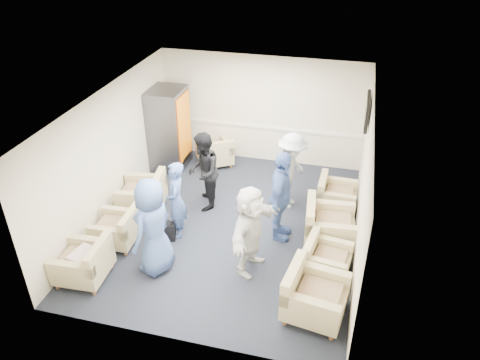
% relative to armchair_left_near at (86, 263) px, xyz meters
% --- Properties ---
extents(floor, '(6.00, 6.00, 0.00)m').
position_rel_armchair_left_near_xyz_m(floor, '(2.02, 2.12, -0.34)').
color(floor, black).
rests_on(floor, ground).
extents(ceiling, '(6.00, 6.00, 0.00)m').
position_rel_armchair_left_near_xyz_m(ceiling, '(2.02, 2.12, 2.36)').
color(ceiling, white).
rests_on(ceiling, back_wall).
extents(back_wall, '(5.00, 0.02, 2.70)m').
position_rel_armchair_left_near_xyz_m(back_wall, '(2.02, 5.12, 1.01)').
color(back_wall, beige).
rests_on(back_wall, floor).
extents(front_wall, '(5.00, 0.02, 2.70)m').
position_rel_armchair_left_near_xyz_m(front_wall, '(2.02, -0.88, 1.01)').
color(front_wall, beige).
rests_on(front_wall, floor).
extents(left_wall, '(0.02, 6.00, 2.70)m').
position_rel_armchair_left_near_xyz_m(left_wall, '(-0.48, 2.12, 1.01)').
color(left_wall, beige).
rests_on(left_wall, floor).
extents(right_wall, '(0.02, 6.00, 2.70)m').
position_rel_armchair_left_near_xyz_m(right_wall, '(4.52, 2.12, 1.01)').
color(right_wall, beige).
rests_on(right_wall, floor).
extents(chair_rail, '(4.98, 0.04, 0.06)m').
position_rel_armchair_left_near_xyz_m(chair_rail, '(2.02, 5.10, 0.56)').
color(chair_rail, silver).
rests_on(chair_rail, back_wall).
extents(tv, '(0.10, 1.00, 0.58)m').
position_rel_armchair_left_near_xyz_m(tv, '(4.46, 3.92, 1.71)').
color(tv, black).
rests_on(tv, right_wall).
extents(armchair_left_near, '(0.88, 0.88, 0.67)m').
position_rel_armchair_left_near_xyz_m(armchair_left_near, '(0.00, 0.00, 0.00)').
color(armchair_left_near, tan).
rests_on(armchair_left_near, floor).
extents(armchair_left_mid, '(0.81, 0.81, 0.63)m').
position_rel_armchair_left_near_xyz_m(armchair_left_mid, '(0.08, 1.05, -0.02)').
color(armchair_left_mid, tan).
rests_on(armchair_left_mid, floor).
extents(armchair_left_far, '(1.02, 1.02, 0.72)m').
position_rel_armchair_left_near_xyz_m(armchair_left_far, '(0.11, 2.24, 0.02)').
color(armchair_left_far, tan).
rests_on(armchair_left_far, floor).
extents(armchair_right_near, '(1.05, 1.05, 0.74)m').
position_rel_armchair_left_near_xyz_m(armchair_right_near, '(3.90, 0.14, 0.03)').
color(armchair_right_near, tan).
rests_on(armchair_right_near, floor).
extents(armchair_right_midnear, '(0.86, 0.86, 0.61)m').
position_rel_armchair_left_near_xyz_m(armchair_right_midnear, '(4.01, 1.15, -0.03)').
color(armchair_right_midnear, tan).
rests_on(armchair_right_midnear, floor).
extents(armchair_right_midfar, '(1.01, 1.01, 0.75)m').
position_rel_armchair_left_near_xyz_m(armchair_right_midfar, '(3.95, 2.06, 0.04)').
color(armchair_right_midfar, tan).
rests_on(armchair_right_midfar, floor).
extents(armchair_right_far, '(0.82, 0.82, 0.63)m').
position_rel_armchair_left_near_xyz_m(armchair_right_far, '(4.02, 3.26, -0.02)').
color(armchair_right_far, tan).
rests_on(armchair_right_far, floor).
extents(armchair_corner, '(1.11, 1.11, 0.64)m').
position_rel_armchair_left_near_xyz_m(armchair_corner, '(0.98, 4.52, -0.02)').
color(armchair_corner, tan).
rests_on(armchair_corner, floor).
extents(vending_machine, '(0.81, 0.95, 2.01)m').
position_rel_armchair_left_near_xyz_m(vending_machine, '(-0.07, 4.22, 0.67)').
color(vending_machine, '#515059').
rests_on(vending_machine, floor).
extents(backpack, '(0.30, 0.24, 0.44)m').
position_rel_armchair_left_near_xyz_m(backpack, '(0.97, 1.39, -0.11)').
color(backpack, black).
rests_on(backpack, floor).
extents(pillow, '(0.43, 0.52, 0.13)m').
position_rel_armchair_left_near_xyz_m(pillow, '(-0.01, -0.00, 0.18)').
color(pillow, beige).
rests_on(pillow, armchair_left_near).
extents(person_front_left, '(0.80, 1.02, 1.84)m').
position_rel_armchair_left_near_xyz_m(person_front_left, '(1.08, 0.56, 0.59)').
color(person_front_left, '#415C9D').
rests_on(person_front_left, floor).
extents(person_mid_left, '(0.54, 0.67, 1.60)m').
position_rel_armchair_left_near_xyz_m(person_mid_left, '(1.09, 1.61, 0.46)').
color(person_mid_left, '#415C9D').
rests_on(person_mid_left, floor).
extents(person_back_left, '(0.84, 0.97, 1.72)m').
position_rel_armchair_left_near_xyz_m(person_back_left, '(1.29, 2.68, 0.53)').
color(person_back_left, black).
rests_on(person_back_left, floor).
extents(person_back_right, '(0.88, 1.22, 1.70)m').
position_rel_armchair_left_near_xyz_m(person_back_right, '(3.07, 3.17, 0.52)').
color(person_back_right, silver).
rests_on(person_back_right, floor).
extents(person_mid_right, '(0.48, 1.10, 1.85)m').
position_rel_armchair_left_near_xyz_m(person_mid_right, '(3.05, 2.02, 0.59)').
color(person_mid_right, '#415C9D').
rests_on(person_mid_right, floor).
extents(person_front_right, '(0.85, 1.65, 1.70)m').
position_rel_armchair_left_near_xyz_m(person_front_right, '(2.70, 0.97, 0.51)').
color(person_front_right, silver).
rests_on(person_front_right, floor).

